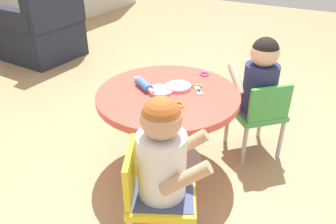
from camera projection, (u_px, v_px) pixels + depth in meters
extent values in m
plane|color=tan|center=(168.00, 163.00, 2.15)|extent=(10.00, 10.00, 0.00)
cylinder|color=silver|center=(168.00, 162.00, 2.14)|extent=(0.44, 0.44, 0.03)
cylinder|color=silver|center=(168.00, 133.00, 2.03)|extent=(0.12, 0.12, 0.48)
cylinder|color=#D84C3F|center=(168.00, 96.00, 1.90)|extent=(0.83, 0.83, 0.04)
cylinder|color=#B7B7BC|center=(190.00, 200.00, 1.68)|extent=(0.03, 0.03, 0.28)
cylinder|color=#B7B7BC|center=(139.00, 199.00, 1.69)|extent=(0.03, 0.03, 0.28)
cube|color=yellow|center=(162.00, 195.00, 1.49)|extent=(0.40, 0.40, 0.04)
cube|color=yellow|center=(131.00, 172.00, 1.43)|extent=(0.25, 0.14, 0.22)
cube|color=#3F4772|center=(162.00, 194.00, 1.49)|extent=(0.36, 0.37, 0.04)
cylinder|color=white|center=(162.00, 165.00, 1.40)|extent=(0.21, 0.21, 0.30)
sphere|color=tan|center=(161.00, 119.00, 1.29)|extent=(0.17, 0.17, 0.17)
sphere|color=#B25926|center=(161.00, 116.00, 1.28)|extent=(0.16, 0.16, 0.16)
cylinder|color=tan|center=(186.00, 179.00, 1.29)|extent=(0.15, 0.21, 0.17)
cylinder|color=tan|center=(185.00, 146.00, 1.48)|extent=(0.15, 0.21, 0.17)
cylinder|color=#B7B7BC|center=(260.00, 119.00, 2.36)|extent=(0.03, 0.03, 0.28)
cylinder|color=#B7B7BC|center=(227.00, 125.00, 2.30)|extent=(0.03, 0.03, 0.28)
cylinder|color=#B7B7BC|center=(281.00, 139.00, 2.14)|extent=(0.03, 0.03, 0.28)
cylinder|color=#B7B7BC|center=(244.00, 146.00, 2.08)|extent=(0.03, 0.03, 0.28)
cube|color=green|center=(256.00, 111.00, 2.14)|extent=(0.42, 0.42, 0.04)
cube|color=green|center=(270.00, 104.00, 1.97)|extent=(0.21, 0.21, 0.22)
cube|color=#3F4772|center=(256.00, 111.00, 2.14)|extent=(0.38, 0.38, 0.04)
cylinder|color=navy|center=(260.00, 88.00, 2.06)|extent=(0.21, 0.21, 0.30)
sphere|color=beige|center=(265.00, 53.00, 1.94)|extent=(0.17, 0.17, 0.17)
sphere|color=black|center=(265.00, 51.00, 1.94)|extent=(0.16, 0.16, 0.16)
cylinder|color=beige|center=(268.00, 76.00, 2.15)|extent=(0.19, 0.19, 0.17)
cylinder|color=beige|center=(237.00, 80.00, 2.10)|extent=(0.19, 0.19, 0.17)
cube|color=#232838|center=(42.00, 40.00, 3.75)|extent=(0.73, 0.73, 0.40)
cube|color=#232838|center=(54.00, 4.00, 3.41)|extent=(0.71, 0.19, 0.45)
cube|color=#232838|center=(58.00, 8.00, 3.82)|extent=(0.14, 0.60, 0.20)
cube|color=#232838|center=(13.00, 19.00, 3.38)|extent=(0.14, 0.60, 0.20)
cylinder|color=#3F72CC|center=(144.00, 85.00, 1.93)|extent=(0.11, 0.15, 0.05)
cylinder|color=white|center=(137.00, 79.00, 2.00)|extent=(0.04, 0.05, 0.02)
cylinder|color=white|center=(151.00, 91.00, 1.86)|extent=(0.04, 0.05, 0.02)
cube|color=silver|center=(199.00, 91.00, 1.91)|extent=(0.08, 0.09, 0.01)
cube|color=silver|center=(199.00, 91.00, 1.91)|extent=(0.11, 0.06, 0.01)
torus|color=green|center=(193.00, 86.00, 1.96)|extent=(0.05, 0.05, 0.01)
torus|color=green|center=(199.00, 86.00, 1.96)|extent=(0.05, 0.05, 0.01)
cylinder|color=pink|center=(161.00, 90.00, 1.90)|extent=(0.15, 0.15, 0.01)
cylinder|color=pink|center=(178.00, 87.00, 1.94)|extent=(0.15, 0.15, 0.02)
torus|color=orange|center=(178.00, 105.00, 1.76)|extent=(0.07, 0.07, 0.01)
torus|color=#D83FA5|center=(205.00, 74.00, 2.11)|extent=(0.06, 0.06, 0.01)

